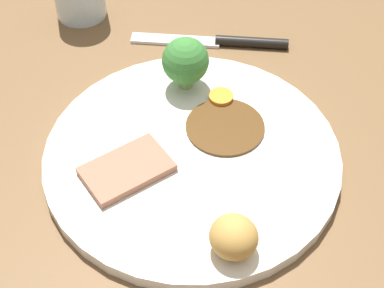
{
  "coord_description": "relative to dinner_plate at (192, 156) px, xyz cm",
  "views": [
    {
      "loc": [
        -39.7,
        -1.55,
        46.16
      ],
      "look_at": [
        -3.46,
        2.87,
        6.0
      ],
      "focal_mm": 54.07,
      "sensor_mm": 36.0,
      "label": 1
    }
  ],
  "objects": [
    {
      "name": "carrot_coin_front",
      "position": [
        7.39,
        -2.11,
        1.04
      ],
      "size": [
        2.52,
        2.52,
        0.69
      ],
      "primitive_type": "cylinder",
      "color": "orange",
      "rests_on": "dinner_plate"
    },
    {
      "name": "knife",
      "position": [
        18.39,
        -1.47,
        -0.25
      ],
      "size": [
        1.98,
        18.53,
        1.2
      ],
      "rotation": [
        0.0,
        0.0,
        1.6
      ],
      "color": "black",
      "rests_on": "dining_table"
    },
    {
      "name": "gravy_pool",
      "position": [
        3.43,
        -2.9,
        0.85
      ],
      "size": [
        7.82,
        7.82,
        0.3
      ],
      "primitive_type": "cylinder",
      "color": "#563819",
      "rests_on": "dinner_plate"
    },
    {
      "name": "dining_table",
      "position": [
        3.46,
        -2.87,
        -2.5
      ],
      "size": [
        120.0,
        84.0,
        3.6
      ],
      "primitive_type": "cube",
      "color": "brown",
      "rests_on": "ground"
    },
    {
      "name": "broccoli_floret",
      "position": [
        9.16,
        1.79,
        4.01
      ],
      "size": [
        4.86,
        4.86,
        5.82
      ],
      "color": "#8CB766",
      "rests_on": "dinner_plate"
    },
    {
      "name": "roast_potato_left",
      "position": [
        -10.36,
        -4.64,
        2.52
      ],
      "size": [
        5.43,
        5.48,
        3.64
      ],
      "primitive_type": "ellipsoid",
      "rotation": [
        0.0,
        0.0,
        1.05
      ],
      "color": "#BC8C42",
      "rests_on": "dinner_plate"
    },
    {
      "name": "dinner_plate",
      "position": [
        0.0,
        0.0,
        0.0
      ],
      "size": [
        28.33,
        28.33,
        1.4
      ],
      "primitive_type": "cylinder",
      "color": "silver",
      "rests_on": "dining_table"
    },
    {
      "name": "meat_slice_main",
      "position": [
        -3.3,
        5.63,
        1.1
      ],
      "size": [
        8.94,
        9.21,
        0.8
      ],
      "primitive_type": "cube",
      "rotation": [
        0.0,
        0.0,
        2.29
      ],
      "color": "#9E664C",
      "rests_on": "dinner_plate"
    }
  ]
}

